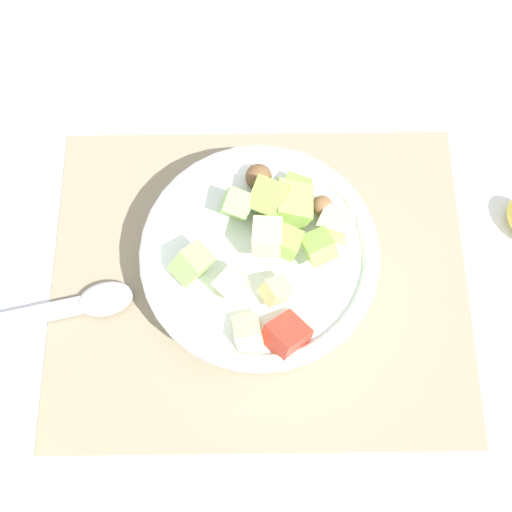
{
  "coord_description": "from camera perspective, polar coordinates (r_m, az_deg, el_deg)",
  "views": [
    {
      "loc": [
        0.01,
        0.2,
        0.63
      ],
      "look_at": [
        0.0,
        -0.01,
        0.05
      ],
      "focal_mm": 43.85,
      "sensor_mm": 36.0,
      "label": 1
    }
  ],
  "objects": [
    {
      "name": "ground_plane",
      "position": [
        0.66,
        0.31,
        -2.22
      ],
      "size": [
        2.4,
        2.4,
        0.0
      ],
      "primitive_type": "plane",
      "color": "silver"
    },
    {
      "name": "placemat",
      "position": [
        0.65,
        0.31,
        -2.14
      ],
      "size": [
        0.43,
        0.35,
        0.01
      ],
      "primitive_type": "cube",
      "color": "gray",
      "rests_on": "ground_plane"
    },
    {
      "name": "salad_bowl",
      "position": [
        0.62,
        0.11,
        -0.1
      ],
      "size": [
        0.24,
        0.24,
        0.1
      ],
      "color": "white",
      "rests_on": "placemat"
    },
    {
      "name": "serving_spoon",
      "position": [
        0.67,
        -16.84,
        -4.53
      ],
      "size": [
        0.2,
        0.07,
        0.01
      ],
      "color": "#B7B7BC",
      "rests_on": "placemat"
    }
  ]
}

